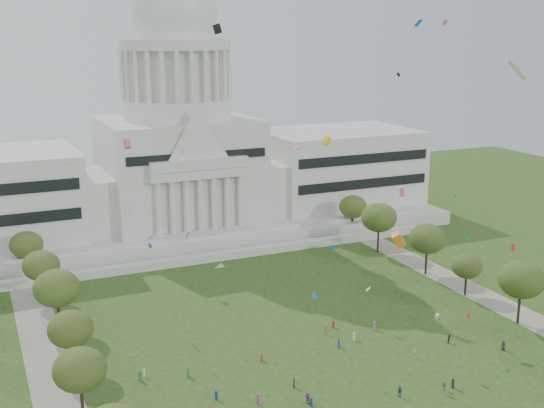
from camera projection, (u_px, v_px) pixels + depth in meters
name	position (u px, v px, depth m)	size (l,w,h in m)	color
capitol	(179.00, 159.00, 205.08)	(160.00, 64.50, 91.30)	beige
path_left	(54.00, 386.00, 117.50)	(8.00, 160.00, 0.04)	gray
path_right	(490.00, 299.00, 155.53)	(8.00, 160.00, 0.04)	gray
row_tree_l_2	(80.00, 370.00, 105.36)	(8.42, 8.42, 11.97)	black
row_tree_r_2	(522.00, 280.00, 140.54)	(9.55, 9.55, 13.58)	black
row_tree_l_3	(71.00, 329.00, 120.52)	(8.12, 8.12, 11.55)	black
row_tree_r_3	(467.00, 266.00, 156.36)	(7.01, 7.01, 9.98)	black
row_tree_l_4	(57.00, 288.00, 136.61)	(9.29, 9.29, 13.21)	black
row_tree_r_4	(427.00, 239.00, 169.73)	(9.19, 9.19, 13.06)	black
row_tree_l_5	(41.00, 266.00, 152.86)	(8.33, 8.33, 11.85)	black
row_tree_r_5	(379.00, 217.00, 186.91)	(9.82, 9.82, 13.96)	black
row_tree_l_6	(26.00, 245.00, 168.28)	(8.19, 8.19, 11.64)	black
row_tree_r_6	(353.00, 207.00, 204.11)	(8.42, 8.42, 11.97)	black
person_0	(503.00, 346.00, 130.41)	(0.94, 0.61, 1.91)	#26262B
person_2	(449.00, 339.00, 133.45)	(0.85, 0.52, 1.75)	#26262B
person_3	(444.00, 386.00, 115.81)	(1.04, 0.54, 1.61)	#4C4C51
person_4	(400.00, 391.00, 113.75)	(1.12, 0.61, 1.91)	navy
person_5	(308.00, 398.00, 111.69)	(1.84, 0.73, 1.98)	#994C8C
person_9	(448.00, 392.00, 114.08)	(0.99, 0.51, 1.53)	#994C8C
person_10	(415.00, 354.00, 127.30)	(1.03, 0.56, 1.76)	silver
distant_crowd	(275.00, 381.00, 117.41)	(51.58, 37.97, 1.95)	#4C4C51
kite_swarm	(375.00, 226.00, 109.24)	(86.96, 99.27, 58.31)	black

